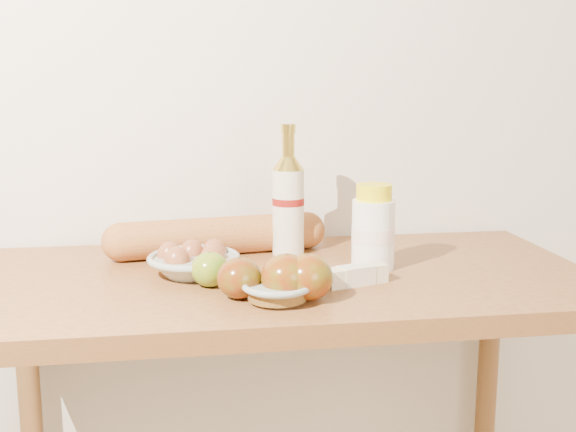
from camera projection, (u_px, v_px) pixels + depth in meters
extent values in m
cube|color=beige|center=(264.00, 66.00, 1.65)|extent=(3.50, 0.02, 2.60)
cube|color=#986031|center=(286.00, 283.00, 1.41)|extent=(1.20, 0.60, 0.04)
cylinder|color=brown|center=(485.00, 416.00, 1.83)|extent=(0.05, 0.05, 0.86)
cylinder|color=beige|center=(288.00, 212.00, 1.54)|extent=(0.07, 0.07, 0.18)
cylinder|color=maroon|center=(288.00, 201.00, 1.54)|extent=(0.07, 0.07, 0.02)
cone|color=gold|center=(288.00, 163.00, 1.52)|extent=(0.07, 0.07, 0.03)
cylinder|color=gold|center=(288.00, 145.00, 1.52)|extent=(0.03, 0.03, 0.05)
cylinder|color=gold|center=(288.00, 129.00, 1.51)|extent=(0.03, 0.03, 0.02)
cylinder|color=white|center=(373.00, 234.00, 1.43)|extent=(0.11, 0.11, 0.14)
cylinder|color=#FFDED5|center=(373.00, 234.00, 1.43)|extent=(0.11, 0.11, 0.03)
cylinder|color=#FFE90D|center=(374.00, 192.00, 1.42)|extent=(0.09, 0.09, 0.03)
torus|color=#96A39D|center=(194.00, 258.00, 1.39)|extent=(0.20, 0.20, 0.01)
ellipsoid|color=brown|center=(177.00, 263.00, 1.36)|extent=(0.05, 0.05, 0.06)
ellipsoid|color=brown|center=(213.00, 260.00, 1.38)|extent=(0.05, 0.05, 0.06)
ellipsoid|color=brown|center=(192.00, 255.00, 1.42)|extent=(0.05, 0.05, 0.06)
ellipsoid|color=brown|center=(170.00, 257.00, 1.40)|extent=(0.05, 0.05, 0.06)
ellipsoid|color=brown|center=(214.00, 255.00, 1.42)|extent=(0.05, 0.05, 0.06)
cylinder|color=#C57A3C|center=(217.00, 236.00, 1.55)|extent=(0.41, 0.14, 0.08)
sphere|color=#C57A3C|center=(121.00, 242.00, 1.49)|extent=(0.09, 0.09, 0.08)
sphere|color=#C57A3C|center=(307.00, 230.00, 1.61)|extent=(0.09, 0.09, 0.08)
ellipsoid|color=olive|center=(210.00, 269.00, 1.32)|extent=(0.08, 0.08, 0.06)
cylinder|color=#493418|center=(210.00, 255.00, 1.31)|extent=(0.01, 0.01, 0.01)
ellipsoid|color=#930908|center=(287.00, 277.00, 1.23)|extent=(0.09, 0.09, 0.08)
cylinder|color=#50351A|center=(287.00, 258.00, 1.23)|extent=(0.01, 0.01, 0.01)
ellipsoid|color=maroon|center=(239.00, 278.00, 1.25)|extent=(0.08, 0.08, 0.07)
cylinder|color=#472D17|center=(239.00, 261.00, 1.24)|extent=(0.01, 0.01, 0.01)
torus|color=#919E9A|center=(277.00, 285.00, 1.23)|extent=(0.15, 0.15, 0.01)
cylinder|color=brown|center=(277.00, 292.00, 1.23)|extent=(0.12, 0.12, 0.02)
torus|color=#909D96|center=(295.00, 277.00, 1.29)|extent=(0.14, 0.14, 0.01)
cylinder|color=brown|center=(295.00, 283.00, 1.29)|extent=(0.11, 0.11, 0.02)
cube|color=beige|center=(356.00, 275.00, 1.33)|extent=(0.13, 0.07, 0.03)
cube|color=beige|center=(356.00, 275.00, 1.33)|extent=(0.07, 0.05, 0.04)
ellipsoid|color=#930908|center=(307.00, 277.00, 1.23)|extent=(0.09, 0.09, 0.08)
cylinder|color=#50351A|center=(307.00, 258.00, 1.23)|extent=(0.01, 0.01, 0.01)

